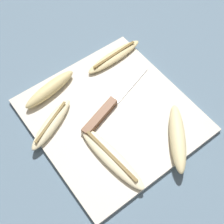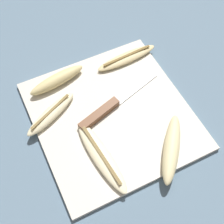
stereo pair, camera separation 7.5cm
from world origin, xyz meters
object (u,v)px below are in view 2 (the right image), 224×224
object	(u,v)px
banana_bright_far	(101,156)
banana_spotted_left	(57,80)
banana_pale_long	(51,114)
banana_mellow_near	(127,58)
banana_soft_right	(171,148)
knife	(106,109)

from	to	relation	value
banana_bright_far	banana_spotted_left	distance (m)	0.24
banana_bright_far	banana_spotted_left	world-z (taller)	banana_spotted_left
banana_pale_long	banana_mellow_near	distance (m)	0.26
banana_soft_right	banana_pale_long	bearing A→B (deg)	-134.67
banana_soft_right	banana_bright_far	distance (m)	0.16
knife	banana_soft_right	distance (m)	0.18
banana_soft_right	banana_mellow_near	bearing A→B (deg)	172.63
banana_spotted_left	knife	bearing A→B (deg)	30.45
banana_bright_far	banana_pale_long	size ratio (longest dim) A/B	1.34
banana_bright_far	banana_mellow_near	bearing A→B (deg)	141.39
banana_soft_right	banana_bright_far	bearing A→B (deg)	-110.76
banana_soft_right	banana_spotted_left	bearing A→B (deg)	-151.24
banana_mellow_near	banana_spotted_left	distance (m)	0.20
banana_soft_right	knife	bearing A→B (deg)	-152.64
knife	banana_soft_right	size ratio (longest dim) A/B	1.56
banana_soft_right	banana_pale_long	world-z (taller)	banana_soft_right
banana_spotted_left	banana_bright_far	bearing A→B (deg)	3.34
banana_mellow_near	banana_pale_long	bearing A→B (deg)	-72.19
knife	banana_pale_long	bearing A→B (deg)	-126.19
banana_mellow_near	banana_spotted_left	world-z (taller)	banana_spotted_left
banana_pale_long	banana_spotted_left	bearing A→B (deg)	150.57
banana_soft_right	banana_pale_long	size ratio (longest dim) A/B	1.04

